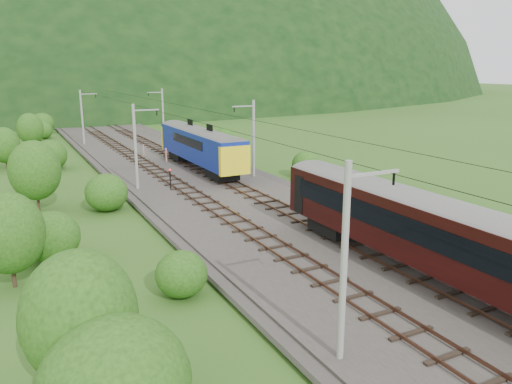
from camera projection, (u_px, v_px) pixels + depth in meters
name	position (u px, v px, depth m)	size (l,w,h in m)	color
ground	(450.00, 328.00, 22.76)	(600.00, 600.00, 0.00)	#33571B
railbed	(324.00, 254.00, 31.35)	(14.00, 220.00, 0.30)	#38332D
track_left	(292.00, 257.00, 30.23)	(2.40, 220.00, 0.27)	brown
track_right	(355.00, 245.00, 32.36)	(2.40, 220.00, 0.27)	brown
catenary_left	(136.00, 145.00, 46.55)	(2.54, 192.28, 8.00)	gray
catenary_right	(253.00, 137.00, 51.98)	(2.54, 192.28, 8.00)	gray
overhead_wires	(328.00, 144.00, 29.66)	(4.83, 198.00, 0.03)	black
mountain_main	(34.00, 91.00, 247.03)	(504.00, 360.00, 244.00)	black
hazard_post_near	(144.00, 150.00, 65.99)	(0.14, 0.14, 1.33)	red
hazard_post_far	(166.00, 155.00, 61.07)	(0.18, 0.18, 1.67)	red
signal	(170.00, 177.00, 47.34)	(0.21, 0.21, 1.92)	black
vegetation_left	(54.00, 199.00, 35.58)	(11.96, 147.61, 6.22)	#1F4311
vegetation_right	(360.00, 182.00, 46.31)	(4.90, 98.55, 2.62)	#1F4311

